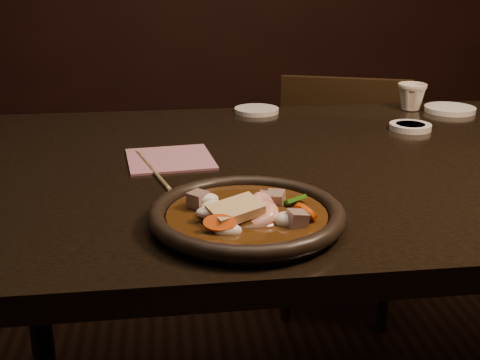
{
  "coord_description": "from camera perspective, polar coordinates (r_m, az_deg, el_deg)",
  "views": [
    {
      "loc": [
        -0.37,
        -1.07,
        1.1
      ],
      "look_at": [
        -0.26,
        -0.24,
        0.8
      ],
      "focal_mm": 45.0,
      "sensor_mm": 36.0,
      "label": 1
    }
  ],
  "objects": [
    {
      "name": "stirfry",
      "position": [
        0.84,
        0.59,
        -3.26
      ],
      "size": [
        0.18,
        0.14,
        0.06
      ],
      "color": "#361E09",
      "rests_on": "plate"
    },
    {
      "name": "napkin",
      "position": [
        1.15,
        -6.65,
        2.0
      ],
      "size": [
        0.17,
        0.17,
        0.0
      ],
      "primitive_type": "cube",
      "rotation": [
        0.0,
        0.0,
        0.11
      ],
      "color": "#AC6A7A",
      "rests_on": "table"
    },
    {
      "name": "plate",
      "position": [
        0.85,
        0.66,
        -3.42
      ],
      "size": [
        0.28,
        0.28,
        0.03
      ],
      "color": "black",
      "rests_on": "table"
    },
    {
      "name": "table",
      "position": [
        1.21,
        10.91,
        -1.32
      ],
      "size": [
        1.6,
        0.9,
        0.75
      ],
      "color": "black",
      "rests_on": "floor"
    },
    {
      "name": "saucer_left",
      "position": [
        1.52,
        1.58,
        6.63
      ],
      "size": [
        0.11,
        0.11,
        0.01
      ],
      "primitive_type": "cylinder",
      "color": "white",
      "rests_on": "table"
    },
    {
      "name": "saucer_right",
      "position": [
        1.61,
        19.27,
        6.36
      ],
      "size": [
        0.13,
        0.13,
        0.01
      ],
      "primitive_type": "cylinder",
      "color": "white",
      "rests_on": "table"
    },
    {
      "name": "soy_dish",
      "position": [
        1.41,
        15.85,
        4.88
      ],
      "size": [
        0.09,
        0.09,
        0.01
      ],
      "primitive_type": "cylinder",
      "color": "white",
      "rests_on": "table"
    },
    {
      "name": "chair",
      "position": [
        1.91,
        9.59,
        -0.78
      ],
      "size": [
        0.49,
        0.49,
        0.8
      ],
      "rotation": [
        0.0,
        0.0,
        2.8
      ],
      "color": "black",
      "rests_on": "floor"
    },
    {
      "name": "tea_cup",
      "position": [
        1.6,
        15.95,
        7.69
      ],
      "size": [
        0.07,
        0.07,
        0.07
      ],
      "primitive_type": "imported",
      "rotation": [
        0.0,
        0.0,
        -0.02
      ],
      "color": "beige",
      "rests_on": "table"
    },
    {
      "name": "chopsticks",
      "position": [
        1.09,
        -8.37,
        1.07
      ],
      "size": [
        0.07,
        0.23,
        0.01
      ],
      "rotation": [
        0.0,
        0.0,
        0.26
      ],
      "color": "tan",
      "rests_on": "table"
    }
  ]
}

